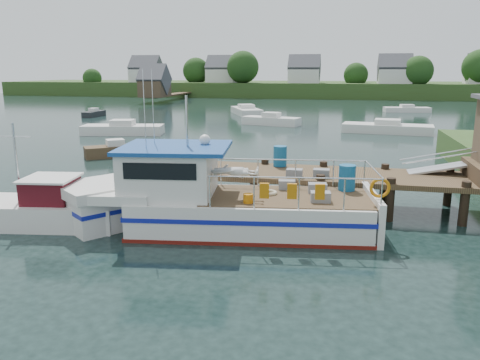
% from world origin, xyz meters
% --- Properties ---
extents(ground_plane, '(160.00, 160.00, 0.00)m').
position_xyz_m(ground_plane, '(0.00, 0.00, 0.00)').
color(ground_plane, black).
extents(far_shore, '(140.00, 42.55, 9.22)m').
position_xyz_m(far_shore, '(0.01, 82.37, 2.10)').
color(far_shore, '#304B1F').
rests_on(far_shore, ground).
extents(dock, '(16.60, 3.00, 4.78)m').
position_xyz_m(dock, '(6.51, 0.01, 2.24)').
color(dock, '#4B3924').
rests_on(dock, ground).
extents(lobster_boat, '(11.40, 4.54, 5.42)m').
position_xyz_m(lobster_boat, '(-1.58, -3.52, 0.98)').
color(lobster_boat, silver).
rests_on(lobster_boat, ground).
extents(work_boat, '(6.93, 2.92, 3.62)m').
position_xyz_m(work_boat, '(-7.92, -4.40, 0.57)').
color(work_boat, silver).
rests_on(work_boat, ground).
extents(moored_rowboat, '(3.80, 3.28, 1.10)m').
position_xyz_m(moored_rowboat, '(-11.29, 8.65, 0.41)').
color(moored_rowboat, '#4B3924').
rests_on(moored_rowboat, ground).
extents(moored_far, '(6.01, 2.73, 0.99)m').
position_xyz_m(moored_far, '(10.97, 46.63, 0.37)').
color(moored_far, silver).
rests_on(moored_far, ground).
extents(moored_a, '(7.10, 3.64, 1.25)m').
position_xyz_m(moored_a, '(-15.59, 18.51, 0.46)').
color(moored_a, silver).
rests_on(moored_a, ground).
extents(moored_b, '(6.02, 3.30, 1.26)m').
position_xyz_m(moored_b, '(-4.22, 28.11, 0.47)').
color(moored_b, silver).
rests_on(moored_b, ground).
extents(moored_c, '(7.84, 3.55, 1.19)m').
position_xyz_m(moored_c, '(6.59, 24.29, 0.44)').
color(moored_c, silver).
rests_on(moored_c, ground).
extents(moored_d, '(5.30, 7.72, 1.25)m').
position_xyz_m(moored_d, '(-8.98, 38.91, 0.46)').
color(moored_d, silver).
rests_on(moored_d, ground).
extents(moored_e, '(1.29, 3.66, 1.01)m').
position_xyz_m(moored_e, '(-26.04, 32.34, 0.37)').
color(moored_e, black).
rests_on(moored_e, ground).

